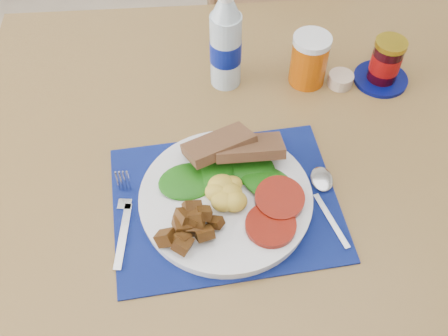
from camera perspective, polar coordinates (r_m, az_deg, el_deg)
name	(u,v)px	position (r m, az deg, el deg)	size (l,w,h in m)	color
table	(308,157)	(1.15, 9.12, 1.17)	(1.40, 0.90, 0.75)	brown
chair_far	(271,2)	(1.74, 5.17, 17.51)	(0.44, 0.42, 1.12)	#52301D
placemat	(226,203)	(0.96, 0.18, -3.80)	(0.41, 0.32, 0.00)	#040432
breakfast_plate	(222,198)	(0.94, -0.17, -3.24)	(0.31, 0.31, 0.07)	silver
fork	(124,215)	(0.95, -10.82, -5.09)	(0.03, 0.19, 0.00)	#B2B5BA
spoon	(324,192)	(0.98, 10.86, -2.58)	(0.05, 0.18, 0.01)	#B2B5BA
water_bottle	(226,45)	(1.11, 0.19, 13.26)	(0.07, 0.07, 0.23)	#ADBFCC
juice_glass	(309,61)	(1.15, 9.24, 11.43)	(0.08, 0.08, 0.11)	#B04704
ramekin	(341,80)	(1.19, 12.57, 9.36)	(0.05, 0.05, 0.03)	tan
jam_on_saucer	(385,64)	(1.20, 17.13, 10.78)	(0.12, 0.12, 0.11)	#050B53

